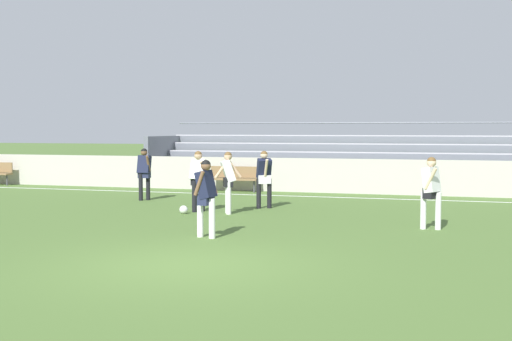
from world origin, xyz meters
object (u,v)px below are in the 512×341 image
(player_white_trailing_run, at_px, (228,177))
(player_white_challenging, at_px, (431,187))
(bleacher_stand, at_px, (431,160))
(bench_near_bin, at_px, (234,176))
(player_dark_overlapping, at_px, (144,170))
(player_dark_deep_cover, at_px, (206,192))
(soccer_ball, at_px, (184,210))
(player_white_wide_right, at_px, (198,176))
(player_dark_pressing_high, at_px, (264,174))

(player_white_trailing_run, xyz_separation_m, player_white_challenging, (5.24, -1.31, -0.02))
(bleacher_stand, relative_size, player_white_trailing_run, 13.41)
(bench_near_bin, xyz_separation_m, player_dark_overlapping, (-1.76, -3.55, 0.42))
(player_white_trailing_run, xyz_separation_m, player_dark_deep_cover, (0.86, -3.86, -0.02))
(player_white_challenging, bearing_deg, player_dark_deep_cover, -149.89)
(player_dark_overlapping, bearing_deg, soccer_ball, -48.02)
(bench_near_bin, relative_size, player_dark_deep_cover, 1.12)
(soccer_ball, bearing_deg, bleacher_stand, 58.78)
(player_white_wide_right, xyz_separation_m, player_white_trailing_run, (0.92, -0.19, -0.00))
(player_white_challenging, height_order, player_dark_deep_cover, player_white_challenging)
(player_white_challenging, distance_m, player_dark_deep_cover, 5.07)
(player_white_trailing_run, height_order, soccer_ball, player_white_trailing_run)
(bleacher_stand, height_order, player_dark_pressing_high, bleacher_stand)
(player_white_challenging, bearing_deg, player_white_wide_right, 166.24)
(player_dark_overlapping, height_order, soccer_ball, player_dark_overlapping)
(bleacher_stand, distance_m, player_white_challenging, 10.72)
(player_dark_overlapping, height_order, player_white_challenging, player_dark_overlapping)
(player_white_wide_right, xyz_separation_m, soccer_ball, (-0.20, -0.55, -0.87))
(player_dark_pressing_high, xyz_separation_m, soccer_ball, (-1.69, -1.81, -0.85))
(player_white_trailing_run, relative_size, soccer_ball, 7.46)
(player_white_challenging, distance_m, soccer_ball, 6.49)
(player_dark_pressing_high, distance_m, player_white_challenging, 5.44)
(player_dark_pressing_high, xyz_separation_m, player_white_challenging, (4.68, -2.77, -0.00))
(bleacher_stand, distance_m, soccer_ball, 11.44)
(bench_near_bin, distance_m, player_dark_pressing_high, 5.15)
(bench_near_bin, height_order, player_white_wide_right, player_white_wide_right)
(player_white_wide_right, distance_m, player_white_trailing_run, 0.94)
(bench_near_bin, height_order, player_white_trailing_run, player_white_trailing_run)
(player_white_wide_right, relative_size, player_white_trailing_run, 1.00)
(bleacher_stand, distance_m, player_dark_overlapping, 10.92)
(player_white_challenging, bearing_deg, player_white_trailing_run, 165.92)
(bench_near_bin, xyz_separation_m, player_white_wide_right, (0.95, -5.78, 0.43))
(player_dark_overlapping, distance_m, player_white_challenging, 9.62)
(bleacher_stand, xyz_separation_m, player_dark_deep_cover, (-3.93, -13.25, -0.11))
(player_white_challenging, bearing_deg, bench_near_bin, 134.27)
(bleacher_stand, xyz_separation_m, player_dark_pressing_high, (-4.22, -7.94, -0.09))
(player_white_challenging, bearing_deg, player_dark_pressing_high, 149.35)
(player_dark_overlapping, distance_m, soccer_ball, 3.84)
(player_dark_deep_cover, relative_size, soccer_ball, 7.31)
(bench_near_bin, height_order, soccer_ball, bench_near_bin)
(player_dark_overlapping, bearing_deg, player_dark_deep_cover, -54.47)
(bleacher_stand, distance_m, player_white_wide_right, 10.83)
(bleacher_stand, height_order, bench_near_bin, bleacher_stand)
(player_dark_pressing_high, bearing_deg, soccer_ball, -133.01)
(player_white_trailing_run, bearing_deg, player_dark_overlapping, 146.21)
(player_dark_overlapping, distance_m, player_dark_deep_cover, 7.72)
(bench_near_bin, distance_m, player_dark_overlapping, 3.99)
(player_dark_deep_cover, bearing_deg, bleacher_stand, 73.50)
(player_white_trailing_run, height_order, player_dark_deep_cover, player_white_trailing_run)
(player_dark_overlapping, relative_size, player_dark_deep_cover, 1.01)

